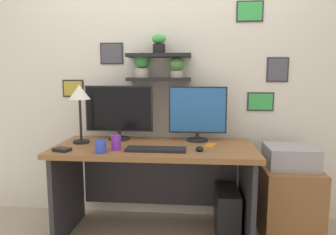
# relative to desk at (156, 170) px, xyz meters

# --- Properties ---
(ground_plane) EXTENTS (8.00, 8.00, 0.00)m
(ground_plane) POSITION_rel_desk_xyz_m (0.00, -0.05, -0.54)
(ground_plane) COLOR tan
(back_wall_assembly) EXTENTS (4.40, 0.24, 2.70)m
(back_wall_assembly) POSITION_rel_desk_xyz_m (0.00, 0.38, 0.81)
(back_wall_assembly) COLOR silver
(back_wall_assembly) RESTS_ON ground
(desk) EXTENTS (1.56, 0.68, 0.75)m
(desk) POSITION_rel_desk_xyz_m (0.00, 0.00, 0.00)
(desk) COLOR brown
(desk) RESTS_ON ground
(monitor_left) EXTENTS (0.58, 0.18, 0.46)m
(monitor_left) POSITION_rel_desk_xyz_m (-0.33, 0.16, 0.46)
(monitor_left) COLOR black
(monitor_left) RESTS_ON desk
(monitor_right) EXTENTS (0.48, 0.18, 0.46)m
(monitor_right) POSITION_rel_desk_xyz_m (0.33, 0.16, 0.45)
(monitor_right) COLOR black
(monitor_right) RESTS_ON desk
(keyboard) EXTENTS (0.44, 0.14, 0.02)m
(keyboard) POSITION_rel_desk_xyz_m (0.03, -0.21, 0.22)
(keyboard) COLOR black
(keyboard) RESTS_ON desk
(computer_mouse) EXTENTS (0.06, 0.09, 0.03)m
(computer_mouse) POSITION_rel_desk_xyz_m (0.35, -0.19, 0.23)
(computer_mouse) COLOR black
(computer_mouse) RESTS_ON desk
(desk_lamp) EXTENTS (0.17, 0.17, 0.47)m
(desk_lamp) POSITION_rel_desk_xyz_m (-0.61, -0.00, 0.59)
(desk_lamp) COLOR black
(desk_lamp) RESTS_ON desk
(cell_phone) EXTENTS (0.11, 0.15, 0.01)m
(cell_phone) POSITION_rel_desk_xyz_m (0.43, -0.03, 0.22)
(cell_phone) COLOR orange
(cell_phone) RESTS_ON desk
(coffee_mug) EXTENTS (0.08, 0.08, 0.09)m
(coffee_mug) POSITION_rel_desk_xyz_m (-0.36, -0.30, 0.26)
(coffee_mug) COLOR blue
(coffee_mug) RESTS_ON desk
(scissors_tray) EXTENTS (0.14, 0.11, 0.02)m
(scissors_tray) POSITION_rel_desk_xyz_m (-0.65, -0.28, 0.22)
(scissors_tray) COLOR black
(scissors_tray) RESTS_ON desk
(water_cup) EXTENTS (0.07, 0.07, 0.11)m
(water_cup) POSITION_rel_desk_xyz_m (-0.27, -0.21, 0.27)
(water_cup) COLOR purple
(water_cup) RESTS_ON desk
(drawer_cabinet) EXTENTS (0.44, 0.50, 0.57)m
(drawer_cabinet) POSITION_rel_desk_xyz_m (1.07, 0.07, -0.25)
(drawer_cabinet) COLOR brown
(drawer_cabinet) RESTS_ON ground
(printer) EXTENTS (0.38, 0.34, 0.17)m
(printer) POSITION_rel_desk_xyz_m (1.07, 0.07, 0.12)
(printer) COLOR #9E9EA3
(printer) RESTS_ON drawer_cabinet
(computer_tower_right) EXTENTS (0.18, 0.40, 0.39)m
(computer_tower_right) POSITION_rel_desk_xyz_m (0.58, 0.01, -0.34)
(computer_tower_right) COLOR black
(computer_tower_right) RESTS_ON ground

